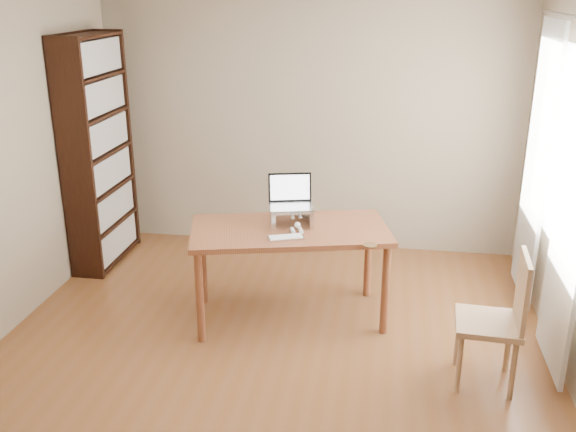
# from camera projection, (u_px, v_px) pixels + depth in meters

# --- Properties ---
(room) EXTENTS (4.04, 4.54, 2.64)m
(room) POSITION_uv_depth(u_px,v_px,m) (268.00, 184.00, 4.02)
(room) COLOR brown
(room) RESTS_ON ground
(bookshelf) EXTENTS (0.30, 0.90, 2.10)m
(bookshelf) POSITION_uv_depth(u_px,v_px,m) (98.00, 152.00, 5.81)
(bookshelf) COLOR black
(bookshelf) RESTS_ON ground
(curtains) EXTENTS (0.03, 1.90, 2.25)m
(curtains) POSITION_uv_depth(u_px,v_px,m) (553.00, 182.00, 4.51)
(curtains) COLOR silver
(curtains) RESTS_ON ground
(desk) EXTENTS (1.62, 1.08, 0.75)m
(desk) POSITION_uv_depth(u_px,v_px,m) (290.00, 239.00, 4.86)
(desk) COLOR brown
(desk) RESTS_ON ground
(laptop_stand) EXTENTS (0.32, 0.25, 0.13)m
(laptop_stand) POSITION_uv_depth(u_px,v_px,m) (291.00, 214.00, 4.88)
(laptop_stand) COLOR silver
(laptop_stand) RESTS_ON desk
(laptop) EXTENTS (0.38, 0.35, 0.24)m
(laptop) POSITION_uv_depth(u_px,v_px,m) (293.00, 198.00, 4.90)
(laptop) COLOR silver
(laptop) RESTS_ON laptop_stand
(keyboard) EXTENTS (0.28, 0.19, 0.02)m
(keyboard) POSITION_uv_depth(u_px,v_px,m) (286.00, 238.00, 4.63)
(keyboard) COLOR silver
(keyboard) RESTS_ON desk
(coaster) EXTENTS (0.10, 0.10, 0.01)m
(coaster) POSITION_uv_depth(u_px,v_px,m) (370.00, 245.00, 4.51)
(coaster) COLOR brown
(coaster) RESTS_ON desk
(cat) EXTENTS (0.24, 0.48, 0.15)m
(cat) POSITION_uv_depth(u_px,v_px,m) (294.00, 215.00, 4.91)
(cat) COLOR #4A423A
(cat) RESTS_ON desk
(chair) EXTENTS (0.43, 0.43, 0.91)m
(chair) POSITION_uv_depth(u_px,v_px,m) (500.00, 316.00, 4.08)
(chair) COLOR #A47B59
(chair) RESTS_ON ground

